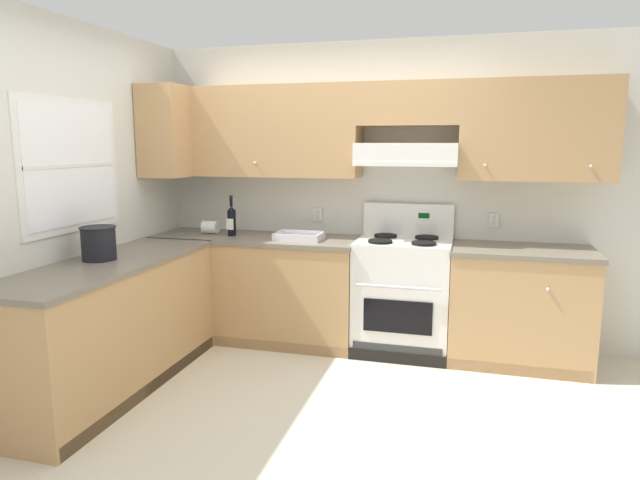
% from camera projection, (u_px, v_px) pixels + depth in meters
% --- Properties ---
extents(ground_plane, '(7.04, 7.04, 0.00)m').
position_uv_depth(ground_plane, '(282.00, 408.00, 3.65)').
color(ground_plane, beige).
extents(wall_back, '(4.68, 0.57, 2.55)m').
position_uv_depth(wall_back, '(384.00, 170.00, 4.75)').
color(wall_back, silver).
rests_on(wall_back, ground_plane).
extents(wall_left, '(0.47, 4.00, 2.55)m').
position_uv_depth(wall_left, '(81.00, 194.00, 4.05)').
color(wall_left, silver).
rests_on(wall_left, ground_plane).
extents(counter_back_run, '(3.60, 0.65, 0.91)m').
position_uv_depth(counter_back_run, '(348.00, 294.00, 4.72)').
color(counter_back_run, tan).
rests_on(counter_back_run, ground_plane).
extents(counter_left_run, '(0.63, 1.91, 0.91)m').
position_uv_depth(counter_left_run, '(111.00, 326.00, 3.89)').
color(counter_left_run, tan).
rests_on(counter_left_run, ground_plane).
extents(stove, '(0.76, 0.62, 1.20)m').
position_uv_depth(stove, '(403.00, 295.00, 4.61)').
color(stove, white).
rests_on(stove, ground_plane).
extents(wine_bottle, '(0.07, 0.08, 0.35)m').
position_uv_depth(wine_bottle, '(232.00, 220.00, 4.87)').
color(wine_bottle, black).
rests_on(wine_bottle, counter_back_run).
extents(bowl, '(0.39, 0.27, 0.06)m').
position_uv_depth(bowl, '(299.00, 237.00, 4.70)').
color(bowl, silver).
rests_on(bowl, counter_back_run).
extents(bucket, '(0.24, 0.24, 0.23)m').
position_uv_depth(bucket, '(99.00, 242.00, 3.85)').
color(bucket, black).
rests_on(bucket, counter_left_run).
extents(paper_towel_roll, '(0.14, 0.11, 0.11)m').
position_uv_depth(paper_towel_roll, '(210.00, 227.00, 4.99)').
color(paper_towel_roll, white).
rests_on(paper_towel_roll, counter_back_run).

